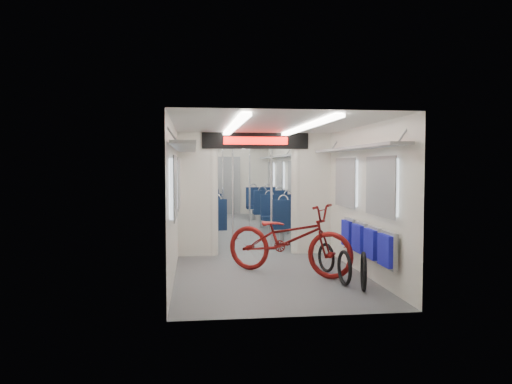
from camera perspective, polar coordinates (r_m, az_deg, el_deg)
carriage at (r=11.17m, az=-1.21°, el=2.08°), size 12.00×12.02×2.31m
bicycle at (r=7.78m, az=3.72°, el=-5.36°), size 2.13×1.81×1.10m
flip_bench at (r=7.53m, az=12.44°, el=-5.48°), size 0.12×2.08×0.49m
bike_hoop_a at (r=6.93m, az=12.19°, el=-9.06°), size 0.18×0.53×0.53m
bike_hoop_b at (r=7.18m, az=10.07°, el=-8.74°), size 0.08×0.50×0.50m
bike_hoop_c at (r=8.02m, az=8.02°, el=-7.62°), size 0.18×0.46×0.47m
seat_bay_near_left at (r=11.32m, az=-6.00°, el=-2.76°), size 0.92×2.11×1.11m
seat_bay_near_right at (r=11.44m, az=3.42°, el=-2.75°), size 0.90×2.01×1.08m
seat_bay_far_left at (r=14.96m, az=-6.27°, el=-1.30°), size 0.94×2.23×1.15m
seat_bay_far_right at (r=14.68m, az=1.07°, el=-1.40°), size 0.93×2.16×1.13m
stanchion_near_left at (r=9.75m, az=-2.67°, el=-0.12°), size 0.04×0.04×2.30m
stanchion_near_right at (r=10.16m, az=1.77°, el=0.01°), size 0.04×0.04×2.30m
stanchion_far_left at (r=13.11m, az=-3.82°, el=0.68°), size 0.04×0.04×2.30m
stanchion_far_right at (r=13.49m, az=-0.74°, el=0.75°), size 0.04×0.04×2.30m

